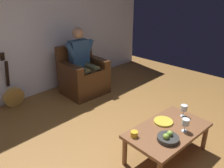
# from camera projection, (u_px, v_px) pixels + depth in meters

# --- Properties ---
(ground_plane) EXTENTS (6.73, 6.73, 0.00)m
(ground_plane) POSITION_uv_depth(u_px,v_px,m) (158.00, 157.00, 2.89)
(ground_plane) COLOR brown
(wall_back) EXTENTS (5.87, 0.06, 2.76)m
(wall_back) POSITION_uv_depth(u_px,v_px,m) (31.00, 23.00, 4.14)
(wall_back) COLOR silver
(wall_back) RESTS_ON ground
(armchair) EXTENTS (0.83, 0.75, 0.95)m
(armchair) POSITION_uv_depth(u_px,v_px,m) (83.00, 76.00, 4.53)
(armchair) COLOR #412513
(armchair) RESTS_ON ground
(person_seated) EXTENTS (0.65, 0.59, 1.30)m
(person_seated) POSITION_uv_depth(u_px,v_px,m) (83.00, 59.00, 4.37)
(person_seated) COLOR navy
(person_seated) RESTS_ON ground
(coffee_table) EXTENTS (1.11, 0.69, 0.42)m
(coffee_table) POSITION_uv_depth(u_px,v_px,m) (168.00, 133.00, 2.77)
(coffee_table) COLOR brown
(coffee_table) RESTS_ON ground
(guitar) EXTENTS (0.36, 0.29, 0.97)m
(guitar) POSITION_uv_depth(u_px,v_px,m) (13.00, 95.00, 4.05)
(guitar) COLOR #B7893F
(guitar) RESTS_ON ground
(wine_glass_near) EXTENTS (0.09, 0.09, 0.16)m
(wine_glass_near) POSITION_uv_depth(u_px,v_px,m) (184.00, 108.00, 2.96)
(wine_glass_near) COLOR silver
(wine_glass_near) RESTS_ON coffee_table
(wine_glass_far) EXTENTS (0.09, 0.09, 0.17)m
(wine_glass_far) POSITION_uv_depth(u_px,v_px,m) (186.00, 123.00, 2.66)
(wine_glass_far) COLOR silver
(wine_glass_far) RESTS_ON coffee_table
(fruit_bowl) EXTENTS (0.24, 0.24, 0.11)m
(fruit_bowl) POSITION_uv_depth(u_px,v_px,m) (168.00, 138.00, 2.52)
(fruit_bowl) COLOR #2F2E2C
(fruit_bowl) RESTS_ON coffee_table
(decorative_dish) EXTENTS (0.24, 0.24, 0.02)m
(decorative_dish) POSITION_uv_depth(u_px,v_px,m) (163.00, 122.00, 2.87)
(decorative_dish) COLOR gold
(decorative_dish) RESTS_ON coffee_table
(candle_jar) EXTENTS (0.09, 0.09, 0.07)m
(candle_jar) POSITION_uv_depth(u_px,v_px,m) (134.00, 134.00, 2.59)
(candle_jar) COLOR gold
(candle_jar) RESTS_ON coffee_table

